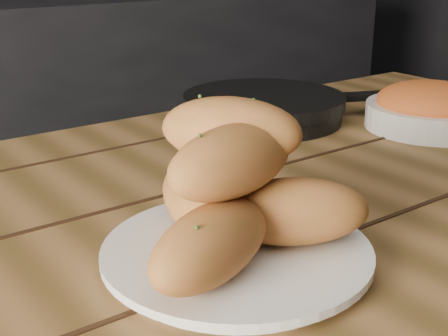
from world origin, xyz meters
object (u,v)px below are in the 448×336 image
(plate, at_px, (237,255))
(skillet, at_px, (265,107))
(table, at_px, (264,283))
(bowl, at_px, (431,108))
(bread_rolls, at_px, (234,189))

(plate, distance_m, skillet, 0.51)
(table, distance_m, plate, 0.17)
(skillet, distance_m, bowl, 0.27)
(table, bearing_deg, plate, -141.44)
(bread_rolls, bearing_deg, table, 37.20)
(bread_rolls, relative_size, bowl, 1.25)
(table, bearing_deg, bread_rolls, -142.80)
(table, xyz_separation_m, skillet, (0.24, 0.29, 0.12))
(plate, distance_m, bread_rolls, 0.07)
(bread_rolls, xyz_separation_m, skillet, (0.35, 0.37, -0.05))
(skillet, bearing_deg, table, -129.68)
(table, height_order, skillet, skillet)
(table, height_order, bowl, bowl)
(table, distance_m, bowl, 0.46)
(plate, bearing_deg, bread_rolls, 117.07)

